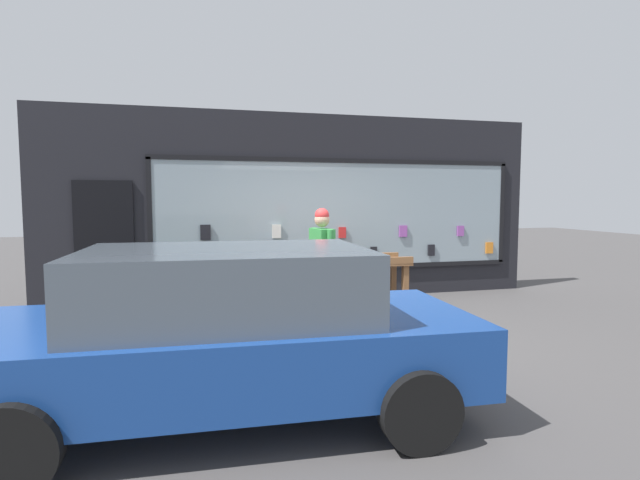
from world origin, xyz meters
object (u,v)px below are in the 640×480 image
Objects in this scene: display_table_main at (318,267)px; parked_car at (228,330)px; small_dog at (294,308)px; sandwich_board_sign at (174,288)px; person_browsing at (322,256)px.

parked_car is (-1.66, -3.45, 0.00)m from display_table_main.
parked_car is at bearing -115.65° from display_table_main.
sandwich_board_sign is (-1.62, 1.06, 0.17)m from small_dog.
person_browsing is at bearing -56.89° from small_dog.
person_browsing is at bearing -98.62° from display_table_main.
parked_car reaches higher than small_dog.
display_table_main is 3.83m from parked_car.
parked_car is (0.52, -3.68, 0.27)m from sandwich_board_sign.
sandwich_board_sign is (-2.18, 0.23, -0.27)m from display_table_main.
sandwich_board_sign reaches higher than small_dog.
small_dog is at bearing -48.63° from sandwich_board_sign.
person_browsing is (-0.08, -0.53, 0.24)m from display_table_main.
display_table_main is 0.72× the size of parked_car.
sandwich_board_sign is (-2.10, 0.76, -0.51)m from person_browsing.
display_table_main is 4.76× the size of small_dog.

